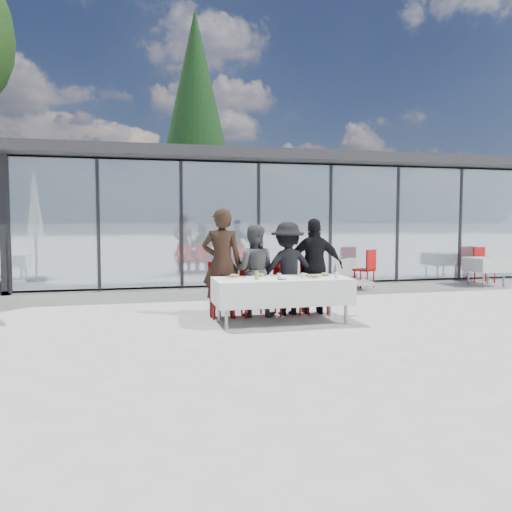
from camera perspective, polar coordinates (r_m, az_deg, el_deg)
The scene contains 25 objects.
ground at distance 8.69m, azimuth -0.05°, elevation -7.26°, with size 90.00×90.00×0.00m, color #A4A29B.
pavilion at distance 16.93m, azimuth 0.17°, elevation 5.52°, with size 14.80×8.80×3.44m.
treeline at distance 36.29m, azimuth -13.50°, elevation 4.68°, with size 62.50×2.00×4.40m.
dining_table at distance 8.35m, azimuth 2.97°, elevation -3.98°, with size 2.26×0.96×0.75m.
diner_a at distance 8.75m, azimuth -3.93°, elevation -0.83°, with size 0.70×0.70×1.92m, color black.
diner_chair_a at distance 8.88m, azimuth -4.00°, elevation -3.51°, with size 0.44×0.44×0.97m.
diner_b at distance 8.88m, azimuth -0.29°, elevation -1.69°, with size 0.79×0.79×1.63m, color #464646.
diner_chair_b at distance 8.99m, azimuth -0.41°, elevation -3.40°, with size 0.44×0.44×0.97m.
diner_c at distance 9.04m, azimuth 3.63°, elevation -1.44°, with size 1.09×1.09×1.68m, color black.
diner_chair_c at distance 9.15m, azimuth 3.48°, elevation -3.28°, with size 0.44×0.44×0.97m.
diner_d at distance 9.20m, azimuth 6.74°, elevation -1.15°, with size 1.02×1.02×1.75m, color black.
diner_chair_d at distance 9.32m, azimuth 6.55°, elevation -3.17°, with size 0.44×0.44×0.97m.
plate_a at distance 8.35m, azimuth -2.54°, elevation -2.35°, with size 0.29×0.29×0.07m.
plate_b at distance 8.44m, azimuth 0.42°, elevation -2.28°, with size 0.29×0.29×0.07m.
plate_c at distance 8.52m, azimuth 5.51°, elevation -2.24°, with size 0.29×0.29×0.07m.
plate_d at distance 8.65m, azimuth 7.90°, elevation -2.16°, with size 0.29×0.29×0.07m.
plate_extra at distance 8.36m, azimuth 6.70°, elevation -2.36°, with size 0.29×0.29×0.07m.
juice_bottle at distance 8.08m, azimuth 0.08°, elevation -2.21°, with size 0.06×0.06×0.14m, color #81B54B.
drinking_glasses at distance 8.24m, azimuth 5.75°, elevation -2.27°, with size 1.03×0.15×0.10m.
folded_eyeglasses at distance 8.09m, azimuth 3.01°, elevation -2.67°, with size 0.14×0.03×0.01m, color black.
spare_table_right at distance 14.43m, azimuth 24.82°, elevation -0.91°, with size 0.86×0.86×0.74m.
spare_chair_a at distance 15.21m, azimuth 24.44°, elevation -0.73°, with size 0.53×0.53×0.97m.
spare_chair_b at distance 13.05m, azimuth 12.60°, elevation -1.19°, with size 0.61×0.61×0.97m.
lounger at distance 13.08m, azimuth 10.85°, elevation -2.38°, with size 0.71×1.38×0.72m.
conifer_tree at distance 21.86m, azimuth -6.91°, elevation 15.29°, with size 4.00×4.00×10.50m.
Camera 1 is at (-1.97, -8.29, 1.70)m, focal length 35.00 mm.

